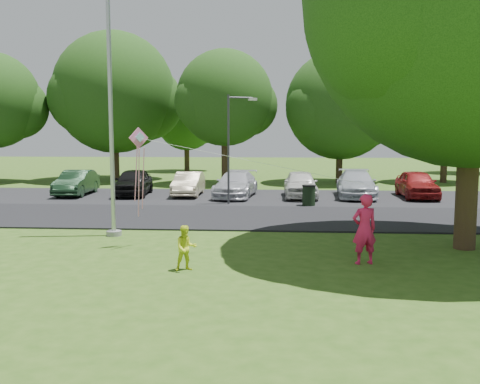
# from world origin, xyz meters

# --- Properties ---
(ground) EXTENTS (120.00, 120.00, 0.00)m
(ground) POSITION_xyz_m (0.00, 0.00, 0.00)
(ground) COLOR #2F5416
(ground) RESTS_ON ground
(park_road) EXTENTS (60.00, 6.00, 0.06)m
(park_road) POSITION_xyz_m (0.00, 9.00, 0.03)
(park_road) COLOR black
(park_road) RESTS_ON ground
(parking_strip) EXTENTS (42.00, 7.00, 0.06)m
(parking_strip) POSITION_xyz_m (0.00, 15.50, 0.03)
(parking_strip) COLOR black
(parking_strip) RESTS_ON ground
(flagpole) EXTENTS (0.50, 0.50, 10.00)m
(flagpole) POSITION_xyz_m (-3.50, 5.00, 4.17)
(flagpole) COLOR #B7BABF
(flagpole) RESTS_ON ground
(street_lamp) EXTENTS (1.36, 0.69, 5.12)m
(street_lamp) POSITION_xyz_m (-0.20, 12.67, 3.08)
(street_lamp) COLOR #3F3F44
(street_lamp) RESTS_ON ground
(trash_can) EXTENTS (0.63, 0.63, 1.00)m
(trash_can) POSITION_xyz_m (3.33, 12.36, 0.50)
(trash_can) COLOR black
(trash_can) RESTS_ON ground
(big_tree) EXTENTS (10.20, 9.71, 12.07)m
(big_tree) POSITION_xyz_m (7.30, 3.70, 6.96)
(big_tree) COLOR #332316
(big_tree) RESTS_ON ground
(tree_row) EXTENTS (64.35, 11.94, 10.88)m
(tree_row) POSITION_xyz_m (1.59, 24.23, 5.71)
(tree_row) COLOR #332316
(tree_row) RESTS_ON ground
(horizon_trees) EXTENTS (77.46, 7.20, 7.02)m
(horizon_trees) POSITION_xyz_m (4.06, 33.88, 4.30)
(horizon_trees) COLOR #332316
(horizon_trees) RESTS_ON ground
(parked_cars) EXTENTS (19.49, 5.13, 1.41)m
(parked_cars) POSITION_xyz_m (0.72, 15.59, 0.74)
(parked_cars) COLOR black
(parked_cars) RESTS_ON ground
(woman) EXTENTS (0.77, 0.61, 1.84)m
(woman) POSITION_xyz_m (4.14, 1.72, 0.92)
(woman) COLOR #E71E55
(woman) RESTS_ON ground
(child_yellow) EXTENTS (0.67, 0.60, 1.13)m
(child_yellow) POSITION_xyz_m (-0.35, 0.74, 0.56)
(child_yellow) COLOR yellow
(child_yellow) RESTS_ON ground
(kite) EXTENTS (6.57, 1.93, 2.67)m
(kite) POSITION_xyz_m (-2.03, 3.33, 2.80)
(kite) COLOR pink
(kite) RESTS_ON ground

